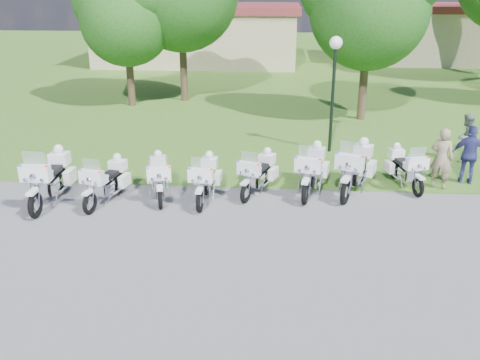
# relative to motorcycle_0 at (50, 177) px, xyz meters

# --- Properties ---
(ground) EXTENTS (100.00, 100.00, 0.00)m
(ground) POSITION_rel_motorcycle_0_xyz_m (6.33, -1.57, -0.73)
(ground) COLOR #5A5A5F
(ground) RESTS_ON ground
(grass_lawn) EXTENTS (100.00, 48.00, 0.01)m
(grass_lawn) POSITION_rel_motorcycle_0_xyz_m (6.33, 25.43, -0.73)
(grass_lawn) COLOR #3F6B22
(grass_lawn) RESTS_ON ground
(motorcycle_0) EXTENTS (0.87, 2.62, 1.76)m
(motorcycle_0) POSITION_rel_motorcycle_0_xyz_m (0.00, 0.00, 0.00)
(motorcycle_0) COLOR black
(motorcycle_0) RESTS_ON ground
(motorcycle_1) EXTENTS (1.03, 2.18, 1.48)m
(motorcycle_1) POSITION_rel_motorcycle_0_xyz_m (1.57, 0.15, -0.11)
(motorcycle_1) COLOR black
(motorcycle_1) RESTS_ON ground
(motorcycle_2) EXTENTS (1.03, 2.14, 1.46)m
(motorcycle_2) POSITION_rel_motorcycle_0_xyz_m (2.97, 0.62, -0.12)
(motorcycle_2) COLOR black
(motorcycle_2) RESTS_ON ground
(motorcycle_3) EXTENTS (0.77, 2.23, 1.50)m
(motorcycle_3) POSITION_rel_motorcycle_0_xyz_m (4.33, 0.52, -0.11)
(motorcycle_3) COLOR black
(motorcycle_3) RESTS_ON ground
(motorcycle_4) EXTENTS (1.19, 2.07, 1.46)m
(motorcycle_4) POSITION_rel_motorcycle_0_xyz_m (5.81, 1.17, -0.13)
(motorcycle_4) COLOR black
(motorcycle_4) RESTS_ON ground
(motorcycle_5) EXTENTS (1.14, 2.42, 1.65)m
(motorcycle_5) POSITION_rel_motorcycle_0_xyz_m (7.39, 1.35, -0.05)
(motorcycle_5) COLOR black
(motorcycle_5) RESTS_ON ground
(motorcycle_6) EXTENTS (1.45, 2.50, 1.76)m
(motorcycle_6) POSITION_rel_motorcycle_0_xyz_m (8.68, 1.48, 0.00)
(motorcycle_6) COLOR black
(motorcycle_6) RESTS_ON ground
(motorcycle_7) EXTENTS (1.03, 2.09, 1.43)m
(motorcycle_7) POSITION_rel_motorcycle_0_xyz_m (10.23, 2.02, -0.14)
(motorcycle_7) COLOR black
(motorcycle_7) RESTS_ON ground
(lamp_post) EXTENTS (0.44, 0.44, 4.11)m
(lamp_post) POSITION_rel_motorcycle_0_xyz_m (8.24, 5.29, 2.37)
(lamp_post) COLOR black
(lamp_post) RESTS_ON ground
(tree_0) EXTENTS (5.11, 4.36, 6.81)m
(tree_0) POSITION_rel_motorcycle_0_xyz_m (-0.98, 12.12, 3.77)
(tree_0) COLOR #38281C
(tree_0) RESTS_ON ground
(building_west) EXTENTS (14.56, 8.32, 4.10)m
(building_west) POSITION_rel_motorcycle_0_xyz_m (0.33, 26.43, 1.33)
(building_west) COLOR tan
(building_west) RESTS_ON ground
(building_east) EXTENTS (11.44, 7.28, 4.10)m
(building_east) POSITION_rel_motorcycle_0_xyz_m (17.33, 28.43, 1.33)
(building_east) COLOR tan
(building_east) RESTS_ON ground
(bystander_a) EXTENTS (0.81, 0.72, 1.86)m
(bystander_a) POSITION_rel_motorcycle_0_xyz_m (11.25, 1.93, 0.19)
(bystander_a) COLOR gray
(bystander_a) RESTS_ON ground
(bystander_b) EXTENTS (1.02, 1.03, 1.68)m
(bystander_b) POSITION_rel_motorcycle_0_xyz_m (12.76, 4.53, 0.11)
(bystander_b) COLOR gray
(bystander_b) RESTS_ON ground
(bystander_c) EXTENTS (1.15, 0.68, 1.83)m
(bystander_c) POSITION_rel_motorcycle_0_xyz_m (12.21, 2.37, 0.18)
(bystander_c) COLOR navy
(bystander_c) RESTS_ON ground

